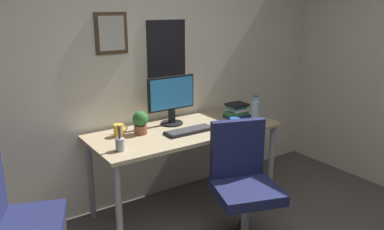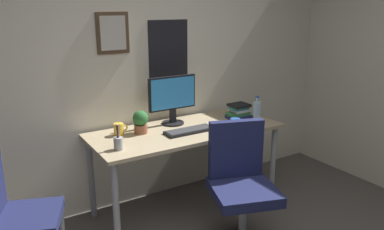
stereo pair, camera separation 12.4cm
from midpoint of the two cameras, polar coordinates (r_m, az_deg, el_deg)
wall_back at (r=3.47m, az=-9.06°, el=7.81°), size 4.40×0.10×2.60m
desk at (r=3.35m, az=-2.02°, el=-3.38°), size 1.66×0.70×0.75m
office_chair at (r=2.95m, az=6.30°, el=-9.32°), size 0.58×0.60×0.95m
side_chair at (r=2.78m, az=-25.70°, el=-13.27°), size 0.54×0.54×0.88m
monitor at (r=3.41m, az=-4.13°, el=2.51°), size 0.46×0.20×0.43m
keyboard at (r=3.24m, az=-1.48°, el=-2.35°), size 0.43×0.15×0.03m
computer_mouse at (r=3.42m, az=2.51°, el=-1.25°), size 0.06×0.11×0.04m
water_bottle at (r=3.51m, az=8.37°, el=0.56°), size 0.07×0.07×0.25m
coffee_mug_near at (r=3.34m, az=5.32°, el=-1.21°), size 0.13×0.09×0.09m
coffee_mug_far at (r=3.19m, az=-11.89°, el=-2.24°), size 0.12×0.08×0.10m
potted_plant at (r=3.21m, az=-8.77°, el=-1.00°), size 0.13×0.13×0.20m
pen_cup at (r=2.88m, az=-11.85°, el=-4.21°), size 0.07×0.07×0.20m
book_stack_left at (r=3.66m, az=5.70°, el=0.58°), size 0.22×0.17×0.14m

